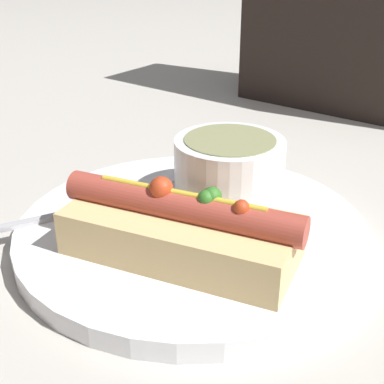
# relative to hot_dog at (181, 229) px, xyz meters

# --- Properties ---
(ground_plane) EXTENTS (4.00, 4.00, 0.00)m
(ground_plane) POSITION_rel_hot_dog_xyz_m (-0.02, 0.04, -0.04)
(ground_plane) COLOR #BCB7AD
(dinner_plate) EXTENTS (0.29, 0.29, 0.02)m
(dinner_plate) POSITION_rel_hot_dog_xyz_m (-0.02, 0.04, -0.03)
(dinner_plate) COLOR white
(dinner_plate) RESTS_ON ground_plane
(hot_dog) EXTENTS (0.18, 0.11, 0.06)m
(hot_dog) POSITION_rel_hot_dog_xyz_m (0.00, 0.00, 0.00)
(hot_dog) COLOR #E5C17F
(hot_dog) RESTS_ON dinner_plate
(soup_bowl) EXTENTS (0.10, 0.10, 0.06)m
(soup_bowl) POSITION_rel_hot_dog_xyz_m (-0.03, 0.10, 0.01)
(soup_bowl) COLOR white
(soup_bowl) RESTS_ON dinner_plate
(spoon) EXTENTS (0.10, 0.17, 0.01)m
(spoon) POSITION_rel_hot_dog_xyz_m (-0.08, 0.05, -0.02)
(spoon) COLOR #B7B7BC
(spoon) RESTS_ON dinner_plate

